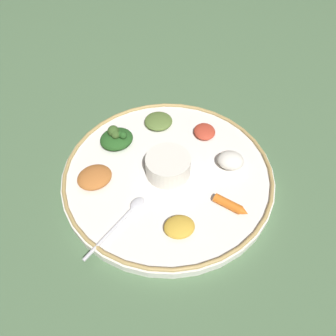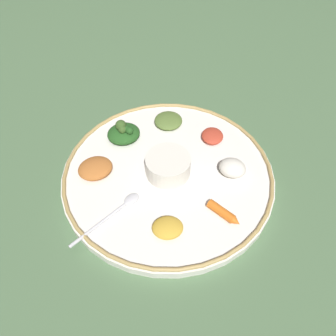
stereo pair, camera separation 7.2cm
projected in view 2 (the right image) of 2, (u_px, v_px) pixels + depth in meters
The scene contains 12 objects.
ground_plane at pixel (168, 178), 0.75m from camera, with size 2.40×2.40×0.00m, color #4C6B47.
platter at pixel (168, 175), 0.74m from camera, with size 0.45×0.45×0.02m, color white.
platter_rim at pixel (168, 172), 0.73m from camera, with size 0.45×0.45×0.01m, color tan.
center_bowl at pixel (168, 165), 0.71m from camera, with size 0.09×0.09×0.04m.
spoon at pixel (116, 211), 0.66m from camera, with size 0.09×0.15×0.01m.
greens_pile at pixel (124, 133), 0.78m from camera, with size 0.10×0.10×0.05m.
carrot_near_spoon at pixel (224, 213), 0.66m from camera, with size 0.07×0.05×0.02m.
mound_collards at pixel (168, 121), 0.82m from camera, with size 0.07×0.07×0.02m, color #567033.
mound_lentil_yellow at pixel (168, 228), 0.63m from camera, with size 0.06×0.05×0.02m, color gold.
mound_berbere_red at pixel (212, 136), 0.79m from camera, with size 0.06×0.05×0.02m, color #B73D28.
mound_rice_white at pixel (232, 168), 0.72m from camera, with size 0.06×0.05×0.03m, color silver.
mound_chickpea at pixel (95, 168), 0.72m from camera, with size 0.07×0.06×0.03m, color #B2662D.
Camera 2 is at (0.14, -0.44, 0.59)m, focal length 36.45 mm.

